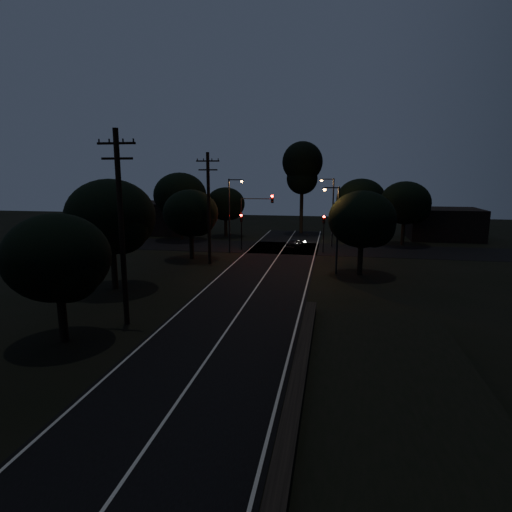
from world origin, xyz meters
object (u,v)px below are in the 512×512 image
(streetlight_c, at_px, (336,224))
(signal_left, at_px, (241,225))
(signal_mast, at_px, (256,212))
(tall_pine, at_px, (302,168))
(utility_pole_mid, at_px, (121,226))
(signal_right, at_px, (324,227))
(streetlight_b, at_px, (331,207))
(streetlight_a, at_px, (231,210))
(utility_pole_far, at_px, (209,207))
(car, at_px, (295,243))

(streetlight_c, bearing_deg, signal_left, 136.24)
(signal_mast, bearing_deg, tall_pine, 75.38)
(signal_left, bearing_deg, signal_mast, 0.13)
(utility_pole_mid, height_order, signal_right, utility_pole_mid)
(tall_pine, height_order, signal_mast, tall_pine)
(streetlight_b, bearing_deg, signal_left, -157.95)
(signal_left, bearing_deg, utility_pole_mid, -93.21)
(signal_left, xyz_separation_m, streetlight_a, (-0.71, -1.99, 1.80))
(signal_right, bearing_deg, streetlight_c, -82.98)
(signal_left, height_order, streetlight_b, streetlight_b)
(utility_pole_far, relative_size, tall_pine, 0.81)
(utility_pole_far, relative_size, car, 3.19)
(utility_pole_mid, relative_size, signal_right, 2.68)
(signal_right, distance_m, streetlight_c, 10.18)
(signal_left, height_order, signal_mast, signal_mast)
(signal_right, distance_m, streetlight_a, 10.26)
(signal_right, height_order, car, signal_right)
(utility_pole_mid, xyz_separation_m, streetlight_a, (0.69, 23.00, -1.10))
(signal_left, bearing_deg, streetlight_b, 22.05)
(signal_right, xyz_separation_m, streetlight_b, (0.71, 4.01, 1.80))
(streetlight_b, xyz_separation_m, car, (-3.96, -1.88, -4.08))
(tall_pine, height_order, streetlight_c, tall_pine)
(streetlight_a, bearing_deg, utility_pole_far, -96.59)
(streetlight_a, bearing_deg, streetlight_b, 29.48)
(utility_pole_far, distance_m, streetlight_b, 16.51)
(signal_right, distance_m, streetlight_b, 4.45)
(tall_pine, bearing_deg, signal_left, -110.46)
(signal_right, xyz_separation_m, car, (-3.26, 2.13, -2.28))
(tall_pine, xyz_separation_m, signal_right, (3.60, -15.01, -6.52))
(utility_pole_far, bearing_deg, signal_mast, 68.89)
(utility_pole_mid, height_order, signal_left, utility_pole_mid)
(signal_mast, xyz_separation_m, streetlight_a, (-2.39, -1.99, 0.30))
(signal_mast, relative_size, car, 1.90)
(utility_pole_mid, distance_m, signal_left, 25.19)
(streetlight_b, xyz_separation_m, streetlight_c, (0.52, -14.00, -0.29))
(tall_pine, distance_m, streetlight_b, 12.72)
(signal_right, height_order, streetlight_a, streetlight_a)
(utility_pole_far, relative_size, streetlight_a, 1.31)
(signal_left, distance_m, signal_right, 9.20)
(tall_pine, height_order, signal_left, tall_pine)
(utility_pole_far, distance_m, tall_pine, 24.35)
(streetlight_c, distance_m, car, 13.47)
(signal_mast, relative_size, streetlight_c, 0.83)
(utility_pole_mid, xyz_separation_m, signal_left, (1.40, 24.99, -2.90))
(streetlight_b, height_order, car, streetlight_b)
(utility_pole_far, bearing_deg, signal_right, 37.00)
(utility_pole_far, height_order, signal_left, utility_pole_far)
(signal_mast, height_order, streetlight_b, streetlight_b)
(signal_left, bearing_deg, signal_right, 0.00)
(utility_pole_far, relative_size, streetlight_c, 1.40)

